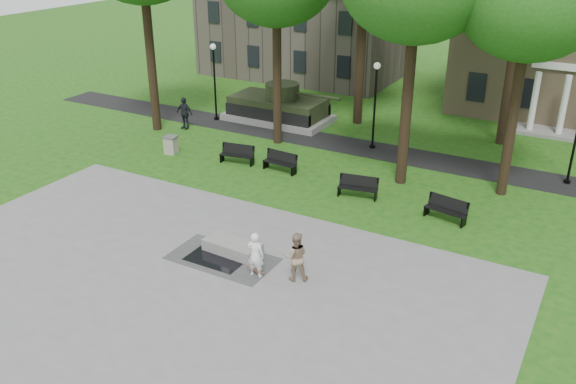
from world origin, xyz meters
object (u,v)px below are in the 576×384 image
Objects in this scene: concrete_block at (233,247)px; trash_bin at (171,145)px; skateboarder at (255,255)px; friend_watching at (296,257)px; park_bench_0 at (238,154)px.

trash_bin reaches higher than concrete_block.
trash_bin is (-10.53, 8.26, -0.40)m from skateboarder.
concrete_block is 11.46m from trash_bin.
concrete_block is 1.21× the size of friend_watching.
park_bench_0 is (-6.61, 8.81, -0.36)m from skateboarder.
park_bench_0 is at bearing 122.35° from concrete_block.
park_bench_0 is (-4.94, 7.80, 0.28)m from concrete_block.
skateboarder is 1.42m from friend_watching.
friend_watching is (1.32, 0.52, 0.05)m from skateboarder.
concrete_block is at bearing -66.67° from park_bench_0.
skateboarder is 11.02m from park_bench_0.
concrete_block is 9.24m from park_bench_0.
friend_watching is at bearing -9.25° from concrete_block.
friend_watching reaches higher than trash_bin.
trash_bin is (-3.92, -0.55, -0.04)m from park_bench_0.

